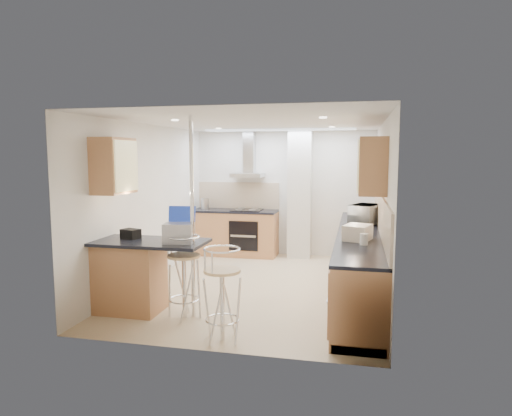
% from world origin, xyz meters
% --- Properties ---
extents(ground, '(4.80, 4.80, 0.00)m').
position_xyz_m(ground, '(0.00, 0.00, 0.00)').
color(ground, '#D3B08C').
rests_on(ground, ground).
extents(room_shell, '(3.64, 4.84, 2.51)m').
position_xyz_m(room_shell, '(0.32, 0.38, 1.54)').
color(room_shell, white).
rests_on(room_shell, ground).
extents(right_counter, '(0.63, 4.40, 0.92)m').
position_xyz_m(right_counter, '(1.50, 0.00, 0.46)').
color(right_counter, '#BB7B4B').
rests_on(right_counter, ground).
extents(back_counter, '(1.70, 0.63, 0.92)m').
position_xyz_m(back_counter, '(-0.95, 2.10, 0.46)').
color(back_counter, '#BB7B4B').
rests_on(back_counter, ground).
extents(peninsula, '(1.47, 0.72, 0.94)m').
position_xyz_m(peninsula, '(-1.12, -1.45, 0.48)').
color(peninsula, '#BB7B4B').
rests_on(peninsula, ground).
extents(microwave, '(0.58, 0.67, 0.31)m').
position_xyz_m(microwave, '(1.59, 0.75, 1.08)').
color(microwave, white).
rests_on(microwave, right_counter).
extents(laptop, '(0.39, 0.32, 0.25)m').
position_xyz_m(laptop, '(-0.69, -1.50, 1.06)').
color(laptop, '#9FA0A6').
rests_on(laptop, peninsula).
extents(bag, '(0.27, 0.22, 0.12)m').
position_xyz_m(bag, '(-1.42, -1.36, 1.00)').
color(bag, black).
rests_on(bag, peninsula).
extents(bar_stool_near, '(0.52, 0.52, 1.05)m').
position_xyz_m(bar_stool_near, '(-0.62, -1.53, 0.52)').
color(bar_stool_near, '#D8B774').
rests_on(bar_stool_near, ground).
extents(bar_stool_end, '(0.60, 0.60, 1.04)m').
position_xyz_m(bar_stool_end, '(0.04, -2.10, 0.52)').
color(bar_stool_end, '#D8B774').
rests_on(bar_stool_end, ground).
extents(jar_a, '(0.12, 0.12, 0.16)m').
position_xyz_m(jar_a, '(1.41, 1.09, 1.00)').
color(jar_a, silver).
rests_on(jar_a, right_counter).
extents(jar_b, '(0.12, 0.12, 0.14)m').
position_xyz_m(jar_b, '(1.54, 0.89, 0.99)').
color(jar_b, silver).
rests_on(jar_b, right_counter).
extents(jar_c, '(0.15, 0.15, 0.19)m').
position_xyz_m(jar_c, '(1.49, -0.65, 1.01)').
color(jar_c, beige).
rests_on(jar_c, right_counter).
extents(jar_d, '(0.12, 0.12, 0.14)m').
position_xyz_m(jar_d, '(1.54, -1.03, 0.99)').
color(jar_d, white).
rests_on(jar_d, right_counter).
extents(bread_bin, '(0.40, 0.45, 0.20)m').
position_xyz_m(bread_bin, '(1.46, -0.72, 1.02)').
color(bread_bin, silver).
rests_on(bread_bin, right_counter).
extents(kettle, '(0.16, 0.16, 0.22)m').
position_xyz_m(kettle, '(-1.58, 2.09, 1.03)').
color(kettle, '#B6B9BB').
rests_on(kettle, back_counter).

